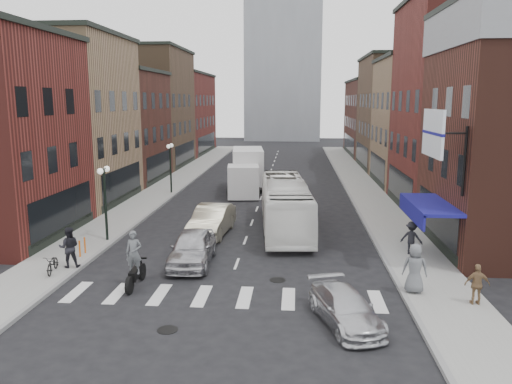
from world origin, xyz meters
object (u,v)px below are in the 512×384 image
streetlamp_near (105,189)px  motorcycle_rider (135,261)px  transit_bus (285,205)px  bike_rack (82,247)px  sedan_left_far (212,220)px  box_truck (247,171)px  ped_right_b (477,284)px  curb_car (345,308)px  parked_bicycle (53,264)px  streetlamp_far (170,159)px  ped_right_a (412,238)px  sedan_left_near (192,248)px  ped_right_c (415,268)px  billboard_sign (435,135)px  ped_left_solo (69,247)px

streetlamp_near → motorcycle_rider: size_ratio=1.72×
motorcycle_rider → transit_bus: 11.38m
bike_rack → sedan_left_far: 7.30m
box_truck → ped_right_b: bearing=-71.0°
motorcycle_rider → curb_car: bearing=-22.0°
streetlamp_near → parked_bicycle: (-0.42, -5.25, -2.36)m
streetlamp_far → ped_right_a: size_ratio=2.53×
motorcycle_rider → sedan_left_far: bearing=74.5°
motorcycle_rider → ped_right_b: size_ratio=1.55×
box_truck → sedan_left_near: 18.66m
transit_bus → curb_car: 12.75m
box_truck → ped_right_a: box_truck is taller
sedan_left_far → ped_right_b: ped_right_b is taller
ped_right_c → parked_bicycle: bearing=6.6°
billboard_sign → box_truck: bearing=117.7°
parked_bicycle → ped_right_c: (15.22, -1.04, 0.57)m
curb_car → ped_right_c: bearing=25.5°
parked_bicycle → ped_right_c: size_ratio=0.79×
ped_right_a → motorcycle_rider: bearing=45.3°
sedan_left_near → ped_right_a: ped_right_a is taller
motorcycle_rider → ped_right_c: bearing=-3.5°
streetlamp_near → transit_bus: (9.51, 3.44, -1.41)m
parked_bicycle → ped_right_a: size_ratio=0.95×
streetlamp_far → ped_right_a: bearing=-44.0°
ped_right_c → streetlamp_far: bearing=-43.4°
billboard_sign → ped_right_a: size_ratio=2.28×
curb_car → ped_right_c: (2.93, 2.76, 0.55)m
motorcycle_rider → ped_left_solo: (-3.60, 1.79, -0.04)m
streetlamp_far → bike_rack: (-0.20, -16.70, -2.36)m
bike_rack → transit_bus: (9.71, 6.14, 0.96)m
billboard_sign → sedan_left_near: billboard_sign is taller
streetlamp_near → bike_rack: bearing=-94.2°
sedan_left_far → ped_left_solo: bearing=-125.0°
sedan_left_near → billboard_sign: bearing=-3.5°
bike_rack → ped_right_a: ped_right_a is taller
parked_bicycle → ped_right_c: 15.27m
motorcycle_rider → sedan_left_far: motorcycle_rider is taller
box_truck → ped_right_b: (10.78, -22.74, -0.82)m
ped_right_b → sedan_left_near: bearing=-19.1°
streetlamp_near → transit_bus: bearing=19.9°
parked_bicycle → ped_right_c: bearing=-16.0°
streetlamp_far → transit_bus: size_ratio=0.38×
transit_bus → sedan_left_near: (-4.17, -6.63, -0.72)m
ped_left_solo → streetlamp_near: bearing=-107.3°
streetlamp_near → parked_bicycle: streetlamp_near is taller
streetlamp_near → bike_rack: size_ratio=5.14×
box_truck → curb_car: 25.20m
billboard_sign → streetlamp_far: size_ratio=0.90×
billboard_sign → motorcycle_rider: size_ratio=1.55×
streetlamp_near → ped_right_a: streetlamp_near is taller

